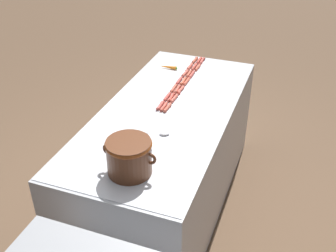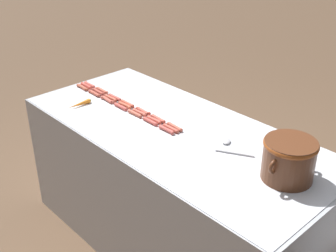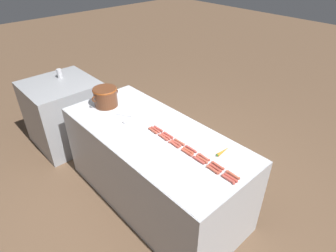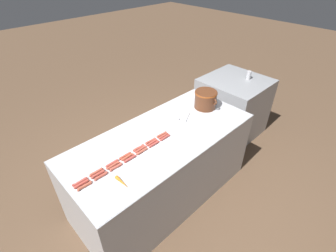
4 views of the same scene
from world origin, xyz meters
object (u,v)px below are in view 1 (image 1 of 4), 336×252
hot_dog_2 (192,75)px  hot_dog_20 (160,105)px  hot_dog_7 (199,60)px  hot_dog_18 (174,88)px  hot_dog_6 (168,107)px  bean_pot (129,155)px  hot_dog_16 (185,73)px  carrot (168,67)px  hot_dog_3 (187,81)px  hot_dog_14 (195,60)px  hot_dog_4 (181,90)px  hot_dog_17 (179,81)px  hot_dog_5 (174,98)px  hot_dog_9 (189,74)px  hot_dog_13 (164,107)px  serving_spoon (160,136)px  hot_dog_15 (190,66)px  hot_dog_1 (198,67)px  hot_dog_11 (177,89)px  hot_dog_19 (167,97)px  hot_dog_12 (171,97)px  hot_dog_8 (194,67)px  hot_dog_0 (202,61)px  hot_dog_10 (183,81)px

hot_dog_2 → hot_dog_20: 0.61m
hot_dog_7 → hot_dog_18: size_ratio=1.00×
hot_dog_6 → bean_pot: 0.79m
hot_dog_16 → carrot: carrot is taller
hot_dog_3 → hot_dog_14: bearing=-81.3°
hot_dog_4 → hot_dog_17: 0.17m
hot_dog_5 → hot_dog_9: size_ratio=1.00×
hot_dog_5 → hot_dog_13: 0.15m
hot_dog_5 → hot_dog_14: (0.07, -0.77, 0.00)m
hot_dog_17 → serving_spoon: hot_dog_17 is taller
bean_pot → serving_spoon: size_ratio=1.34×
hot_dog_15 → hot_dog_20: same height
hot_dog_7 → serving_spoon: size_ratio=0.54×
hot_dog_1 → hot_dog_16: same height
hot_dog_15 → hot_dog_16: (-0.00, 0.15, 0.00)m
hot_dog_4 → hot_dog_11: size_ratio=1.00×
hot_dog_5 → hot_dog_19: same height
hot_dog_6 → bean_pot: bearing=93.5°
hot_dog_2 → hot_dog_16: (0.07, -0.00, 0.00)m
hot_dog_16 → hot_dog_1: bearing=-112.9°
hot_dog_14 → hot_dog_15: same height
hot_dog_3 → carrot: size_ratio=0.75×
hot_dog_11 → hot_dog_12: (0.00, 0.15, 0.00)m
hot_dog_6 → hot_dog_20: bearing=-8.3°
hot_dog_8 → hot_dog_9: 0.15m
hot_dog_9 → hot_dog_20: (0.03, 0.61, 0.00)m
hot_dog_1 → hot_dog_16: size_ratio=1.00×
hot_dog_4 → hot_dog_8: 0.47m
hot_dog_5 → hot_dog_20: 0.16m
hot_dog_16 → hot_dog_14: bearing=-89.4°
hot_dog_0 → hot_dog_19: (0.07, 0.77, 0.00)m
hot_dog_7 → hot_dog_19: size_ratio=1.00×
hot_dog_9 → hot_dog_19: bearing=86.0°
hot_dog_3 → serving_spoon: 0.84m
hot_dog_2 → hot_dog_17: bearing=65.8°
hot_dog_4 → hot_dog_13: 0.31m
hot_dog_7 → hot_dog_16: bearing=83.8°
hot_dog_8 → hot_dog_10: same height
hot_dog_9 → hot_dog_12: (0.00, 0.46, 0.00)m
hot_dog_3 → hot_dog_11: size_ratio=1.00×
hot_dog_15 → hot_dog_17: 0.31m
serving_spoon → hot_dog_0: bearing=-86.7°
hot_dog_14 → carrot: bearing=53.0°
hot_dog_11 → hot_dog_17: same height
hot_dog_15 → hot_dog_18: same height
hot_dog_8 → hot_dog_11: bearing=89.9°
hot_dog_2 → hot_dog_12: bearing=85.9°
hot_dog_0 → hot_dog_8: bearing=78.2°
hot_dog_3 → hot_dog_10: bearing=12.2°
hot_dog_10 → hot_dog_7: bearing=-90.0°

